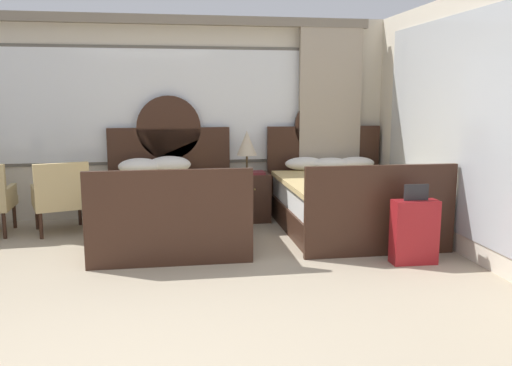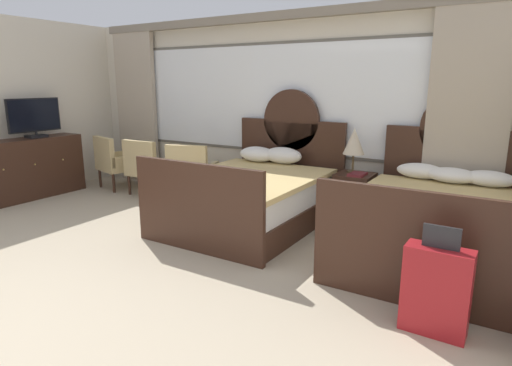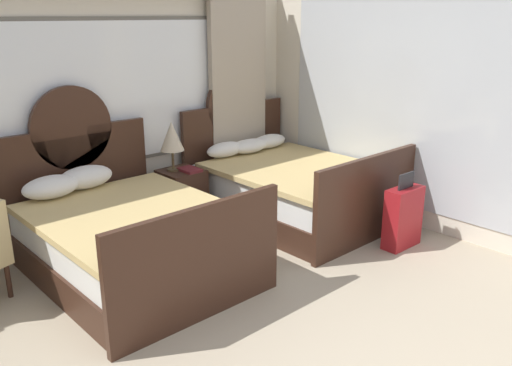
# 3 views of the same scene
# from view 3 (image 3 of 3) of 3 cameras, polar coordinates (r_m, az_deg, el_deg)

# --- Properties ---
(wall_back_window) EXTENTS (6.82, 0.22, 2.70)m
(wall_back_window) POSITION_cam_3_polar(r_m,az_deg,el_deg) (5.62, -23.60, 6.84)
(wall_back_window) COLOR beige
(wall_back_window) RESTS_ON ground_plane
(wall_right_mirror) EXTENTS (0.08, 4.98, 2.70)m
(wall_right_mirror) POSITION_cam_3_polar(r_m,az_deg,el_deg) (6.01, 19.27, 7.35)
(wall_right_mirror) COLOR beige
(wall_right_mirror) RESTS_ON ground_plane
(bed_near_window) EXTENTS (1.62, 2.17, 1.65)m
(bed_near_window) POSITION_cam_3_polar(r_m,az_deg,el_deg) (5.08, -13.60, -5.47)
(bed_near_window) COLOR #382116
(bed_near_window) RESTS_ON ground_plane
(bed_near_mirror) EXTENTS (1.62, 2.17, 1.65)m
(bed_near_mirror) POSITION_cam_3_polar(r_m,az_deg,el_deg) (6.32, 3.59, -0.39)
(bed_near_mirror) COLOR #382116
(bed_near_mirror) RESTS_ON ground_plane
(nightstand_between_beds) EXTENTS (0.44, 0.47, 0.64)m
(nightstand_between_beds) POSITION_cam_3_polar(r_m,az_deg,el_deg) (6.16, -7.90, -1.51)
(nightstand_between_beds) COLOR #382116
(nightstand_between_beds) RESTS_ON ground_plane
(table_lamp_on_nightstand) EXTENTS (0.27, 0.27, 0.56)m
(table_lamp_on_nightstand) POSITION_cam_3_polar(r_m,az_deg,el_deg) (5.98, -9.01, 4.91)
(table_lamp_on_nightstand) COLOR brown
(table_lamp_on_nightstand) RESTS_ON nightstand_between_beds
(book_on_nightstand) EXTENTS (0.18, 0.26, 0.03)m
(book_on_nightstand) POSITION_cam_3_polar(r_m,az_deg,el_deg) (6.02, -7.12, 1.41)
(book_on_nightstand) COLOR maroon
(book_on_nightstand) RESTS_ON nightstand_between_beds
(suitcase_on_floor) EXTENTS (0.45, 0.20, 0.80)m
(suitcase_on_floor) POSITION_cam_3_polar(r_m,az_deg,el_deg) (5.70, 15.45, -3.53)
(suitcase_on_floor) COLOR maroon
(suitcase_on_floor) RESTS_ON ground_plane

